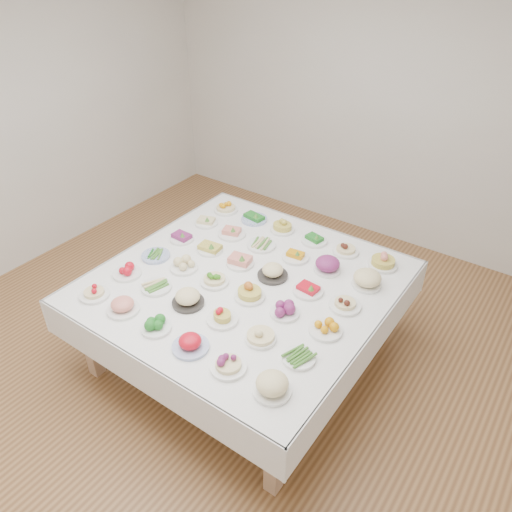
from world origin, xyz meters
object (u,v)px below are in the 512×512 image
Objects in this scene: display_table at (244,288)px; dish_35 at (383,259)px; dish_0 at (94,290)px; dish_18 at (182,237)px.

display_table is 9.09× the size of dish_35.
dish_18 is at bearing 90.27° from dish_0.
dish_35 is (1.49, 1.50, 0.01)m from dish_0.
dish_18 is at bearing -157.92° from dish_35.
display_table is at bearing -135.02° from dish_35.
dish_0 reaches higher than display_table.
display_table is 0.76m from dish_18.
dish_0 is 1.06× the size of dish_18.
dish_0 is at bearing -134.31° from display_table.
dish_18 reaches higher than display_table.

